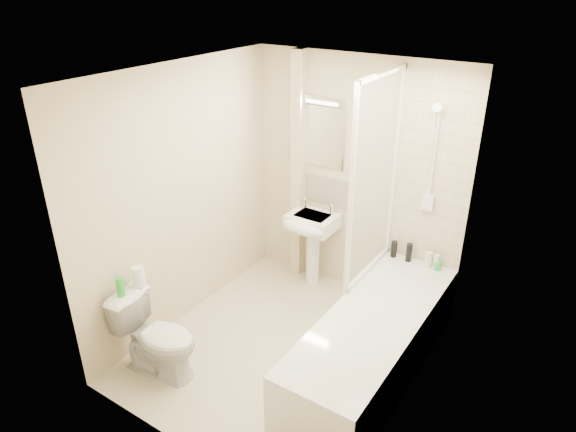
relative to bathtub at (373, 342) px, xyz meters
The scene contains 24 objects.
floor 0.83m from the bathtub, 165.63° to the right, with size 2.50×2.50×0.00m, color beige.
wall_back 1.58m from the bathtub, 125.34° to the left, with size 2.20×0.02×2.40m, color beige.
wall_left 2.07m from the bathtub, behind, with size 0.02×2.50×2.40m, color beige.
wall_right 0.99m from the bathtub, 28.77° to the right, with size 0.02×2.50×2.40m, color beige.
ceiling 2.25m from the bathtub, 165.63° to the right, with size 2.20×2.50×0.02m, color white.
tile_back 1.54m from the bathtub, 90.00° to the left, with size 0.70×0.01×1.75m, color beige.
tile_right 1.19m from the bathtub, ahead, with size 0.01×2.10×1.75m, color beige.
pipe_boxing 1.92m from the bathtub, 143.93° to the left, with size 0.12×0.12×2.40m, color beige.
splashback 1.69m from the bathtub, 136.55° to the left, with size 0.60×0.01×0.30m, color beige.
mirror 2.00m from the bathtub, 136.61° to the left, with size 0.46×0.01×0.60m, color white.
strip_light 2.24m from the bathtub, 137.24° to the left, with size 0.42×0.07×0.07m, color silver.
bathtub is the anchor object (origin of this frame).
shower_screen 1.36m from the bathtub, 120.01° to the left, with size 0.04×0.92×1.80m.
shower_fixture 1.61m from the bathtub, 90.10° to the left, with size 0.10×0.16×0.99m.
pedestal_sink 1.42m from the bathtub, 143.41° to the left, with size 0.48×0.46×0.93m.
bottle_black_a 1.06m from the bathtub, 104.77° to the left, with size 0.06×0.06×0.16m, color black.
bottle_black_b 1.04m from the bathtub, 96.10° to the left, with size 0.06×0.06×0.18m, color black.
bottle_cream 1.03m from the bathtub, 84.77° to the left, with size 0.07×0.07×0.15m, color beige.
bottle_white_b 1.04m from the bathtub, 80.51° to the left, with size 0.05×0.05×0.15m, color white.
bottle_green 1.03m from the bathtub, 79.54° to the left, with size 0.07×0.07×0.09m, color green.
toilet 1.77m from the bathtub, 146.31° to the right, with size 0.73×0.48×0.70m, color white.
toilet_roll_lower 1.99m from the bathtub, 152.80° to the right, with size 0.10×0.10×0.09m, color white.
toilet_roll_upper 2.00m from the bathtub, 152.38° to the right, with size 0.10×0.10×0.09m, color white.
green_bottle 2.09m from the bathtub, 148.44° to the right, with size 0.06×0.06×0.17m, color green.
Camera 1 is at (2.01, -2.99, 3.06)m, focal length 32.00 mm.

